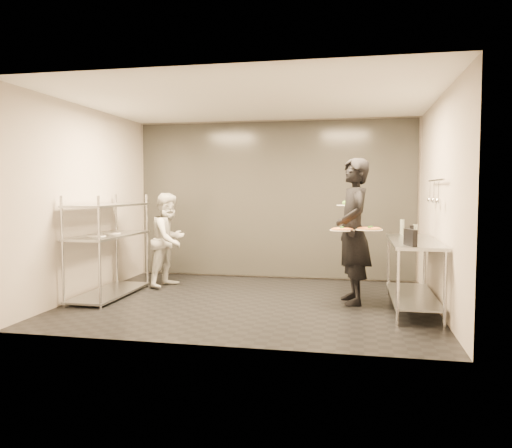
% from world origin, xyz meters
% --- Properties ---
extents(room_shell, '(5.00, 4.00, 2.80)m').
position_xyz_m(room_shell, '(0.00, 1.18, 1.40)').
color(room_shell, black).
rests_on(room_shell, ground).
extents(pass_rack, '(0.60, 1.60, 1.50)m').
position_xyz_m(pass_rack, '(-2.15, -0.00, 0.77)').
color(pass_rack, silver).
rests_on(pass_rack, ground).
extents(prep_counter, '(0.60, 1.80, 0.92)m').
position_xyz_m(prep_counter, '(2.18, 0.00, 0.63)').
color(prep_counter, silver).
rests_on(prep_counter, ground).
extents(utensil_rail, '(0.07, 1.20, 0.31)m').
position_xyz_m(utensil_rail, '(2.43, -0.00, 1.55)').
color(utensil_rail, silver).
rests_on(utensil_rail, room_shell).
extents(waiter, '(0.64, 0.83, 2.01)m').
position_xyz_m(waiter, '(1.40, 0.22, 1.00)').
color(waiter, black).
rests_on(waiter, ground).
extents(chef, '(0.75, 0.86, 1.52)m').
position_xyz_m(chef, '(-1.55, 0.88, 0.76)').
color(chef, beige).
rests_on(chef, ground).
extents(pizza_plate_near, '(0.33, 0.33, 0.05)m').
position_xyz_m(pizza_plate_near, '(1.26, -0.02, 1.05)').
color(pizza_plate_near, white).
rests_on(pizza_plate_near, waiter).
extents(pizza_plate_far, '(0.35, 0.35, 0.05)m').
position_xyz_m(pizza_plate_far, '(1.61, -0.02, 1.06)').
color(pizza_plate_far, white).
rests_on(pizza_plate_far, waiter).
extents(salad_plate, '(0.30, 0.30, 0.07)m').
position_xyz_m(salad_plate, '(1.31, 0.55, 1.37)').
color(salad_plate, white).
rests_on(salad_plate, waiter).
extents(pos_monitor, '(0.13, 0.28, 0.20)m').
position_xyz_m(pos_monitor, '(2.06, -0.72, 1.02)').
color(pos_monitor, black).
rests_on(pos_monitor, prep_counter).
extents(bottle_green, '(0.06, 0.06, 0.22)m').
position_xyz_m(bottle_green, '(2.10, 0.80, 1.03)').
color(bottle_green, gray).
rests_on(bottle_green, prep_counter).
extents(bottle_clear, '(0.06, 0.06, 0.20)m').
position_xyz_m(bottle_clear, '(2.21, 0.11, 1.02)').
color(bottle_clear, gray).
rests_on(bottle_clear, prep_counter).
extents(bottle_dark, '(0.06, 0.06, 0.19)m').
position_xyz_m(bottle_dark, '(2.15, 0.01, 1.02)').
color(bottle_dark, black).
rests_on(bottle_dark, prep_counter).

